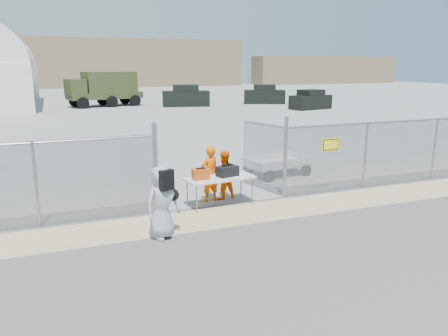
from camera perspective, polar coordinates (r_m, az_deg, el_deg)
name	(u,v)px	position (r m, az deg, el deg)	size (l,w,h in m)	color
ground	(253,227)	(11.13, 3.80, -7.73)	(160.00, 160.00, 0.00)	#4B4949
tarmac_inside	(94,102)	(51.73, -16.59, 8.26)	(160.00, 80.00, 0.01)	gray
dirt_strip	(237,215)	(11.98, 1.76, -6.12)	(44.00, 1.60, 0.01)	tan
distant_hills	(102,63)	(87.90, -15.66, 13.07)	(140.00, 6.00, 9.00)	#7F684F
chain_link_fence	(224,168)	(12.56, 0.00, 0.00)	(40.00, 0.20, 2.20)	gray
folding_table	(220,191)	(12.66, -0.52, -3.06)	(2.00, 0.83, 0.85)	silver
orange_bag	(201,174)	(12.31, -3.05, -0.80)	(0.47, 0.31, 0.29)	#C74614
black_duffel	(227,171)	(12.63, 0.44, -0.41)	(0.61, 0.36, 0.29)	black
security_worker_left	(210,174)	(12.94, -1.88, -0.79)	(0.62, 0.40, 1.68)	#F05C00
security_worker_right	(224,176)	(13.11, -0.06, -0.99)	(0.73, 0.57, 1.51)	#F05C00
visitor	(162,202)	(10.30, -8.09, -4.45)	(0.85, 0.55, 1.74)	#9D9DA6
utility_trailer	(277,165)	(16.29, 6.95, 0.33)	(3.06, 1.58, 0.74)	silver
military_truck	(104,89)	(45.77, -15.35, 9.89)	(7.12, 2.63, 3.40)	#323D1D
parked_vehicle_near	(186,96)	(44.47, -5.02, 9.36)	(4.59, 2.08, 2.08)	black
parked_vehicle_mid	(264,94)	(47.69, 5.29, 9.55)	(4.35, 1.97, 1.97)	black
parked_vehicle_far	(311,100)	(41.97, 11.24, 8.74)	(3.93, 1.78, 1.78)	black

